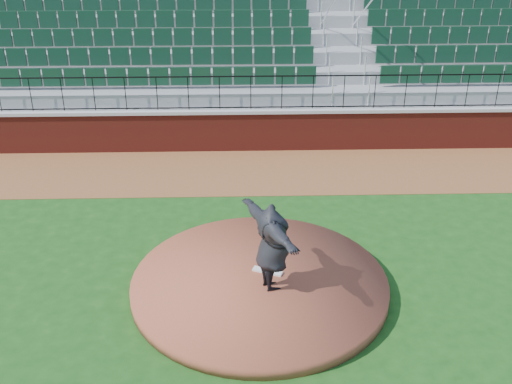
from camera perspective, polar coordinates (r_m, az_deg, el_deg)
ground at (r=13.21m, az=0.18°, el=-8.00°), size 90.00×90.00×0.00m
warning_track at (r=17.90m, az=-0.35°, el=1.95°), size 34.00×3.20×0.01m
field_wall at (r=19.14m, az=-0.47°, el=5.59°), size 34.00×0.35×1.20m
wall_cap at (r=18.91m, az=-0.47°, el=7.42°), size 34.00×0.45×0.10m
wall_railing at (r=18.73m, az=-0.48°, el=9.01°), size 34.00×0.05×1.00m
seating_stands at (r=21.21m, az=-0.64°, el=12.55°), size 34.00×5.10×4.60m
concourse_wall at (r=23.84m, az=-0.77°, el=15.27°), size 34.00×0.50×5.50m
pitchers_mound at (r=12.85m, az=0.32°, el=-8.42°), size 5.19×5.19×0.25m
pitching_rubber at (r=12.99m, az=1.05°, el=-7.21°), size 0.63×0.38×0.04m
pitcher at (r=12.05m, az=1.51°, el=-5.00°), size 1.45×2.38×1.88m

